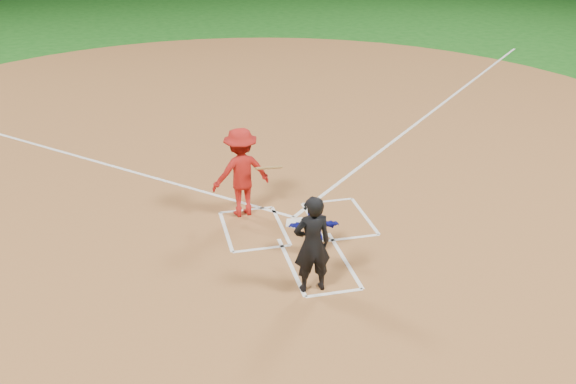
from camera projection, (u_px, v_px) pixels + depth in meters
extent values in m
plane|color=#165615|center=(297.00, 224.00, 14.24)|extent=(120.00, 120.00, 0.00)
cylinder|color=brown|center=(249.00, 133.00, 19.52)|extent=(28.00, 28.00, 0.01)
cylinder|color=white|center=(297.00, 223.00, 14.23)|extent=(0.60, 0.60, 0.02)
imported|color=#1417A4|center=(314.00, 229.00, 12.85)|extent=(1.06, 0.47, 1.11)
imported|color=black|center=(312.00, 244.00, 11.49)|extent=(0.72, 0.49, 1.90)
cube|color=white|center=(246.00, 210.00, 14.83)|extent=(1.22, 0.08, 0.01)
cube|color=white|center=(262.00, 249.00, 13.23)|extent=(1.22, 0.08, 0.01)
cube|color=white|center=(281.00, 225.00, 14.16)|extent=(0.08, 1.83, 0.01)
cube|color=white|center=(226.00, 231.00, 13.90)|extent=(0.08, 1.83, 0.01)
cube|color=white|center=(327.00, 201.00, 15.25)|extent=(1.22, 0.08, 0.01)
cube|color=white|center=(352.00, 238.00, 13.64)|extent=(1.22, 0.08, 0.01)
cube|color=white|center=(313.00, 221.00, 14.31)|extent=(0.08, 1.83, 0.01)
cube|color=white|center=(365.00, 216.00, 14.57)|extent=(0.08, 1.83, 0.01)
cube|color=white|center=(291.00, 266.00, 12.63)|extent=(0.08, 2.20, 0.01)
cube|color=white|center=(344.00, 259.00, 12.86)|extent=(0.08, 2.20, 0.01)
cube|color=white|center=(334.00, 293.00, 11.77)|extent=(1.10, 0.08, 0.01)
cube|color=white|center=(442.00, 104.00, 22.21)|extent=(14.21, 14.21, 0.01)
cube|color=white|center=(9.00, 137.00, 19.23)|extent=(14.21, 14.21, 0.01)
imported|color=#A71712|center=(241.00, 172.00, 14.24)|extent=(1.43, 0.97, 2.05)
cylinder|color=olive|center=(269.00, 168.00, 14.19)|extent=(0.73, 0.52, 0.28)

